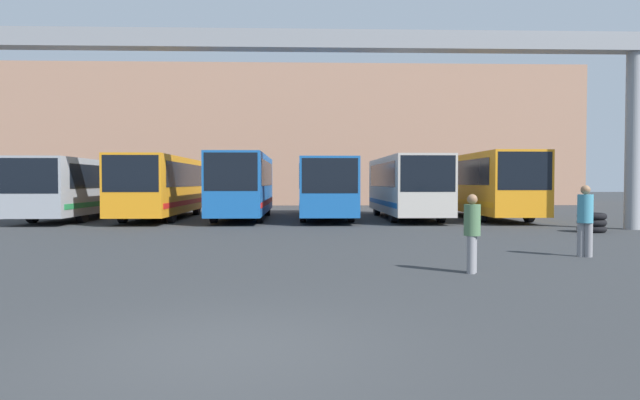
# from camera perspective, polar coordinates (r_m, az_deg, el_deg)

# --- Properties ---
(ground_plane) EXTENTS (200.00, 200.00, 0.00)m
(ground_plane) POSITION_cam_1_polar(r_m,az_deg,el_deg) (6.58, -9.55, -14.72)
(ground_plane) COLOR #2D3033
(building_backdrop) EXTENTS (47.98, 12.00, 11.36)m
(building_backdrop) POSITION_cam_1_polar(r_m,az_deg,el_deg) (51.66, -2.88, 6.03)
(building_backdrop) COLOR tan
(building_backdrop) RESTS_ON ground
(overhead_gantry) EXTENTS (28.45, 0.80, 7.65)m
(overhead_gantry) POSITION_cam_1_polar(r_m,az_deg,el_deg) (22.50, -4.16, 13.38)
(overhead_gantry) COLOR gray
(overhead_gantry) RESTS_ON ground
(bus_slot_0) EXTENTS (2.60, 12.27, 2.96)m
(bus_slot_0) POSITION_cam_1_polar(r_m,az_deg,el_deg) (31.93, -22.42, 1.38)
(bus_slot_0) COLOR #999EA5
(bus_slot_0) RESTS_ON ground
(bus_slot_1) EXTENTS (2.56, 11.40, 3.09)m
(bus_slot_1) POSITION_cam_1_polar(r_m,az_deg,el_deg) (30.31, -15.37, 1.58)
(bus_slot_1) COLOR orange
(bus_slot_1) RESTS_ON ground
(bus_slot_2) EXTENTS (2.45, 10.22, 3.20)m
(bus_slot_2) POSITION_cam_1_polar(r_m,az_deg,el_deg) (29.03, -7.69, 1.73)
(bus_slot_2) COLOR #1959A5
(bus_slot_2) RESTS_ON ground
(bus_slot_3) EXTENTS (2.59, 11.92, 2.97)m
(bus_slot_3) POSITION_cam_1_polar(r_m,az_deg,el_deg) (29.76, 0.42, 1.52)
(bus_slot_3) COLOR #1959A5
(bus_slot_3) RESTS_ON ground
(bus_slot_4) EXTENTS (2.57, 10.07, 3.10)m
(bus_slot_4) POSITION_cam_1_polar(r_m,az_deg,el_deg) (29.30, 8.59, 1.62)
(bus_slot_4) COLOR beige
(bus_slot_4) RESTS_ON ground
(bus_slot_5) EXTENTS (2.56, 10.31, 3.26)m
(bus_slot_5) POSITION_cam_1_polar(r_m,az_deg,el_deg) (30.45, 16.22, 1.75)
(bus_slot_5) COLOR orange
(bus_slot_5) RESTS_ON ground
(pedestrian_near_right) EXTENTS (0.37, 0.37, 1.79)m
(pedestrian_near_right) POSITION_cam_1_polar(r_m,az_deg,el_deg) (15.69, 24.99, -1.72)
(pedestrian_near_right) COLOR gray
(pedestrian_near_right) RESTS_ON ground
(pedestrian_near_left) EXTENTS (0.34, 0.34, 1.62)m
(pedestrian_near_left) POSITION_cam_1_polar(r_m,az_deg,el_deg) (12.10, 14.96, -3.04)
(pedestrian_near_left) COLOR gray
(pedestrian_near_left) RESTS_ON ground
(tire_stack) EXTENTS (1.04, 1.04, 0.72)m
(tire_stack) POSITION_cam_1_polar(r_m,az_deg,el_deg) (23.55, 25.53, -2.05)
(tire_stack) COLOR black
(tire_stack) RESTS_ON ground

